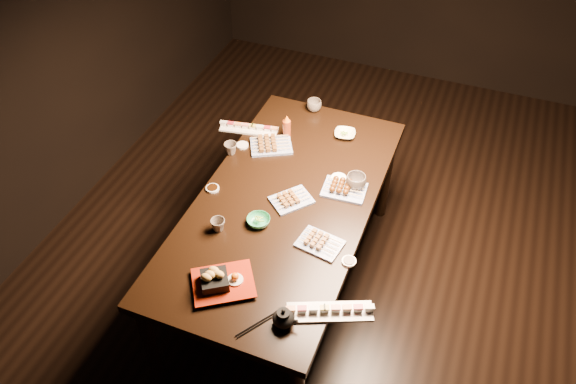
% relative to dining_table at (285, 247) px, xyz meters
% --- Properties ---
extents(ground, '(5.00, 5.00, 0.00)m').
position_rel_dining_table_xyz_m(ground, '(0.33, 0.24, -0.38)').
color(ground, black).
rests_on(ground, ground).
extents(dining_table, '(1.41, 1.99, 0.75)m').
position_rel_dining_table_xyz_m(dining_table, '(0.00, 0.00, 0.00)').
color(dining_table, black).
rests_on(dining_table, ground).
extents(sushi_platter_near, '(0.39, 0.24, 0.05)m').
position_rel_dining_table_xyz_m(sushi_platter_near, '(0.45, -0.59, 0.40)').
color(sushi_platter_near, white).
rests_on(sushi_platter_near, dining_table).
extents(sushi_platter_far, '(0.37, 0.16, 0.04)m').
position_rel_dining_table_xyz_m(sushi_platter_far, '(-0.43, 0.50, 0.40)').
color(sushi_platter_far, white).
rests_on(sushi_platter_far, dining_table).
extents(yakitori_plate_center, '(0.25, 0.26, 0.05)m').
position_rel_dining_table_xyz_m(yakitori_plate_center, '(0.03, 0.01, 0.40)').
color(yakitori_plate_center, '#828EB6').
rests_on(yakitori_plate_center, dining_table).
extents(yakitori_plate_right, '(0.24, 0.19, 0.05)m').
position_rel_dining_table_xyz_m(yakitori_plate_right, '(0.28, -0.22, 0.40)').
color(yakitori_plate_right, '#828EB6').
rests_on(yakitori_plate_right, dining_table).
extents(yakitori_plate_left, '(0.29, 0.27, 0.06)m').
position_rel_dining_table_xyz_m(yakitori_plate_left, '(-0.24, 0.40, 0.41)').
color(yakitori_plate_left, '#828EB6').
rests_on(yakitori_plate_left, dining_table).
extents(tsukune_plate, '(0.24, 0.18, 0.06)m').
position_rel_dining_table_xyz_m(tsukune_plate, '(0.27, 0.19, 0.40)').
color(tsukune_plate, '#828EB6').
rests_on(tsukune_plate, dining_table).
extents(edamame_bowl_green, '(0.15, 0.15, 0.04)m').
position_rel_dining_table_xyz_m(edamame_bowl_green, '(-0.06, -0.20, 0.39)').
color(edamame_bowl_green, '#329B63').
rests_on(edamame_bowl_green, dining_table).
extents(edamame_bowl_cream, '(0.15, 0.15, 0.03)m').
position_rel_dining_table_xyz_m(edamame_bowl_cream, '(0.13, 0.65, 0.39)').
color(edamame_bowl_cream, beige).
rests_on(edamame_bowl_cream, dining_table).
extents(tempura_tray, '(0.36, 0.34, 0.10)m').
position_rel_dining_table_xyz_m(tempura_tray, '(-0.06, -0.62, 0.43)').
color(tempura_tray, black).
rests_on(tempura_tray, dining_table).
extents(teacup_near_left, '(0.08, 0.08, 0.07)m').
position_rel_dining_table_xyz_m(teacup_near_left, '(-0.23, -0.32, 0.41)').
color(teacup_near_left, brown).
rests_on(teacup_near_left, dining_table).
extents(teacup_mid_right, '(0.12, 0.12, 0.09)m').
position_rel_dining_table_xyz_m(teacup_mid_right, '(0.32, 0.23, 0.42)').
color(teacup_mid_right, brown).
rests_on(teacup_mid_right, dining_table).
extents(teacup_far_left, '(0.10, 0.10, 0.07)m').
position_rel_dining_table_xyz_m(teacup_far_left, '(-0.44, 0.25, 0.41)').
color(teacup_far_left, brown).
rests_on(teacup_far_left, dining_table).
extents(teacup_far_right, '(0.13, 0.13, 0.07)m').
position_rel_dining_table_xyz_m(teacup_far_right, '(-0.13, 0.84, 0.41)').
color(teacup_far_right, brown).
rests_on(teacup_far_right, dining_table).
extents(teapot, '(0.12, 0.12, 0.10)m').
position_rel_dining_table_xyz_m(teapot, '(0.28, -0.71, 0.42)').
color(teapot, black).
rests_on(teapot, dining_table).
extents(condiment_bottle, '(0.06, 0.06, 0.15)m').
position_rel_dining_table_xyz_m(condiment_bottle, '(-0.19, 0.53, 0.45)').
color(condiment_bottle, maroon).
rests_on(condiment_bottle, dining_table).
extents(sauce_dish_west, '(0.08, 0.08, 0.01)m').
position_rel_dining_table_xyz_m(sauce_dish_west, '(-0.40, -0.06, 0.38)').
color(sauce_dish_west, white).
rests_on(sauce_dish_west, dining_table).
extents(sauce_dish_east, '(0.10, 0.10, 0.02)m').
position_rel_dining_table_xyz_m(sauce_dish_east, '(0.22, 0.27, 0.38)').
color(sauce_dish_east, white).
rests_on(sauce_dish_east, dining_table).
extents(sauce_dish_se, '(0.08, 0.08, 0.01)m').
position_rel_dining_table_xyz_m(sauce_dish_se, '(0.44, -0.28, 0.38)').
color(sauce_dish_se, white).
rests_on(sauce_dish_se, dining_table).
extents(sauce_dish_nw, '(0.08, 0.08, 0.01)m').
position_rel_dining_table_xyz_m(sauce_dish_nw, '(-0.40, 0.34, 0.38)').
color(sauce_dish_nw, white).
rests_on(sauce_dish_nw, dining_table).
extents(chopsticks_near, '(0.13, 0.19, 0.01)m').
position_rel_dining_table_xyz_m(chopsticks_near, '(0.17, -0.76, 0.38)').
color(chopsticks_near, black).
rests_on(chopsticks_near, dining_table).
extents(chopsticks_se, '(0.22, 0.07, 0.01)m').
position_rel_dining_table_xyz_m(chopsticks_se, '(0.44, -0.60, 0.38)').
color(chopsticks_se, black).
rests_on(chopsticks_se, dining_table).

